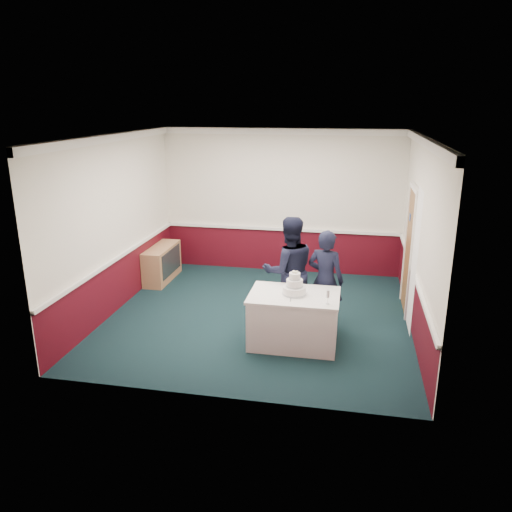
% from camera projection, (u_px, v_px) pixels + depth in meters
% --- Properties ---
extents(ground, '(5.00, 5.00, 0.00)m').
position_uv_depth(ground, '(259.00, 316.00, 8.51)').
color(ground, black).
rests_on(ground, ground).
extents(room_shell, '(5.00, 5.00, 3.00)m').
position_uv_depth(room_shell, '(270.00, 196.00, 8.48)').
color(room_shell, silver).
rests_on(room_shell, ground).
extents(sideboard, '(0.41, 1.20, 0.70)m').
position_uv_depth(sideboard, '(162.00, 263.00, 10.15)').
color(sideboard, tan).
rests_on(sideboard, ground).
extents(cake_table, '(1.32, 0.92, 0.79)m').
position_uv_depth(cake_table, '(294.00, 318.00, 7.44)').
color(cake_table, white).
rests_on(cake_table, ground).
extents(wedding_cake, '(0.35, 0.35, 0.36)m').
position_uv_depth(wedding_cake, '(294.00, 287.00, 7.29)').
color(wedding_cake, white).
rests_on(wedding_cake, cake_table).
extents(cake_knife, '(0.03, 0.22, 0.00)m').
position_uv_depth(cake_knife, '(291.00, 299.00, 7.14)').
color(cake_knife, silver).
rests_on(cake_knife, cake_table).
extents(champagne_flute, '(0.05, 0.05, 0.21)m').
position_uv_depth(champagne_flute, '(328.00, 295.00, 6.93)').
color(champagne_flute, silver).
rests_on(champagne_flute, cake_table).
extents(person_man, '(1.05, 0.94, 1.79)m').
position_uv_depth(person_man, '(289.00, 271.00, 8.01)').
color(person_man, black).
rests_on(person_man, ground).
extents(person_woman, '(0.68, 0.55, 1.62)m').
position_uv_depth(person_woman, '(325.00, 280.00, 7.85)').
color(person_woman, black).
rests_on(person_woman, ground).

